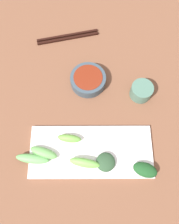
# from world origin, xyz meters

# --- Properties ---
(tabletop) EXTENTS (2.10, 2.10, 0.02)m
(tabletop) POSITION_xyz_m (0.00, 0.00, 0.01)
(tabletop) COLOR brown
(tabletop) RESTS_ON ground
(sauce_bowl) EXTENTS (0.12, 0.12, 0.04)m
(sauce_bowl) POSITION_xyz_m (-0.13, -0.03, 0.04)
(sauce_bowl) COLOR #384753
(sauce_bowl) RESTS_ON tabletop
(serving_plate) EXTENTS (0.16, 0.37, 0.01)m
(serving_plate) POSITION_xyz_m (0.11, -0.02, 0.03)
(serving_plate) COLOR white
(serving_plate) RESTS_ON tabletop
(broccoli_leafy_0) EXTENTS (0.07, 0.07, 0.02)m
(broccoli_leafy_0) POSITION_xyz_m (0.14, 0.02, 0.04)
(broccoli_leafy_0) COLOR #2A482D
(broccoli_leafy_0) RESTS_ON serving_plate
(broccoli_stalk_1) EXTENTS (0.04, 0.09, 0.03)m
(broccoli_stalk_1) POSITION_xyz_m (0.14, -0.04, 0.05)
(broccoli_stalk_1) COLOR #6EBB4C
(broccoli_stalk_1) RESTS_ON serving_plate
(broccoli_stalk_2) EXTENTS (0.05, 0.09, 0.02)m
(broccoli_stalk_2) POSITION_xyz_m (0.11, -0.16, 0.04)
(broccoli_stalk_2) COLOR #62A051
(broccoli_stalk_2) RESTS_ON serving_plate
(broccoli_stalk_3) EXTENTS (0.03, 0.07, 0.03)m
(broccoli_stalk_3) POSITION_xyz_m (0.07, -0.09, 0.04)
(broccoli_stalk_3) COLOR #69A843
(broccoli_stalk_3) RESTS_ON serving_plate
(broccoli_stalk_4) EXTENTS (0.04, 0.10, 0.02)m
(broccoli_stalk_4) POSITION_xyz_m (0.13, -0.19, 0.04)
(broccoli_stalk_4) COLOR #64AC5A
(broccoli_stalk_4) RESTS_ON serving_plate
(broccoli_leafy_5) EXTENTS (0.06, 0.08, 0.03)m
(broccoli_leafy_5) POSITION_xyz_m (0.16, 0.14, 0.05)
(broccoli_leafy_5) COLOR #1B481F
(broccoli_leafy_5) RESTS_ON serving_plate
(chopsticks) EXTENTS (0.07, 0.23, 0.01)m
(chopsticks) POSITION_xyz_m (-0.33, -0.11, 0.02)
(chopsticks) COLOR black
(chopsticks) RESTS_ON tabletop
(tea_cup) EXTENTS (0.07, 0.07, 0.05)m
(tea_cup) POSITION_xyz_m (-0.09, 0.15, 0.04)
(tea_cup) COLOR #4B7261
(tea_cup) RESTS_ON tabletop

